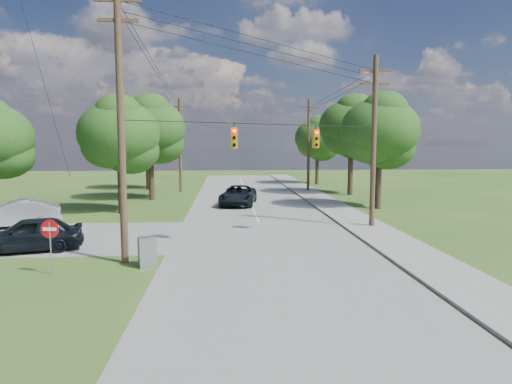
{
  "coord_description": "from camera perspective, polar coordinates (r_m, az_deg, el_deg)",
  "views": [
    {
      "loc": [
        -0.18,
        -19.51,
        5.19
      ],
      "look_at": [
        1.47,
        5.0,
        2.59
      ],
      "focal_mm": 32.0,
      "sensor_mm": 36.0,
      "label": 1
    }
  ],
  "objects": [
    {
      "name": "tree_e_near",
      "position": [
        37.55,
        15.21,
        7.46
      ],
      "size": [
        6.2,
        6.2,
        8.81
      ],
      "color": "#463223",
      "rests_on": "ground"
    },
    {
      "name": "power_lines",
      "position": [
        31.35,
        -0.76,
        13.31
      ],
      "size": [
        13.93,
        29.62,
        4.93
      ],
      "color": "black",
      "rests_on": "ground"
    },
    {
      "name": "ground",
      "position": [
        20.19,
        -3.25,
        -8.86
      ],
      "size": [
        140.0,
        140.0,
        0.0
      ],
      "primitive_type": "plane",
      "color": "#2F4F1A",
      "rests_on": "ground"
    },
    {
      "name": "traffic_signals",
      "position": [
        24.09,
        2.69,
        6.77
      ],
      "size": [
        4.91,
        3.27,
        1.05
      ],
      "color": "#CF920C",
      "rests_on": "ground"
    },
    {
      "name": "car_main_north",
      "position": [
        38.5,
        -2.23,
        -0.42
      ],
      "size": [
        3.57,
        6.25,
        1.64
      ],
      "primitive_type": "imported",
      "rotation": [
        0.0,
        0.0,
        -0.15
      ],
      "color": "black",
      "rests_on": "main_road"
    },
    {
      "name": "pole_ne",
      "position": [
        28.97,
        14.51,
        6.41
      ],
      "size": [
        2.0,
        0.32,
        10.5
      ],
      "color": "brown",
      "rests_on": "ground"
    },
    {
      "name": "pole_north_w",
      "position": [
        49.74,
        -9.46,
        5.9
      ],
      "size": [
        2.0,
        0.32,
        10.0
      ],
      "color": "brown",
      "rests_on": "ground"
    },
    {
      "name": "tree_e_mid",
      "position": [
        47.27,
        11.83,
        8.01
      ],
      "size": [
        6.6,
        6.6,
        9.64
      ],
      "color": "#463223",
      "rests_on": "ground"
    },
    {
      "name": "tree_w_mid",
      "position": [
        43.08,
        -13.07,
        7.75
      ],
      "size": [
        6.4,
        6.4,
        9.22
      ],
      "color": "#463223",
      "rests_on": "ground"
    },
    {
      "name": "tree_w_near",
      "position": [
        35.39,
        -16.74,
        6.99
      ],
      "size": [
        6.0,
        6.0,
        8.4
      ],
      "color": "#463223",
      "rests_on": "ground"
    },
    {
      "name": "tree_e_far",
      "position": [
        58.69,
        7.69,
        6.72
      ],
      "size": [
        5.8,
        5.8,
        8.32
      ],
      "color": "#463223",
      "rests_on": "ground"
    },
    {
      "name": "pole_north_e",
      "position": [
        50.33,
        6.58,
        5.95
      ],
      "size": [
        2.0,
        0.32,
        10.0
      ],
      "color": "brown",
      "rests_on": "ground"
    },
    {
      "name": "tree_w_far",
      "position": [
        53.26,
        -13.48,
        7.03
      ],
      "size": [
        6.0,
        6.0,
        8.73
      ],
      "color": "#463223",
      "rests_on": "ground"
    },
    {
      "name": "car_cross_dark",
      "position": [
        24.51,
        -26.5,
        -4.75
      ],
      "size": [
        5.28,
        3.34,
        1.67
      ],
      "primitive_type": "imported",
      "rotation": [
        0.0,
        0.0,
        -1.27
      ],
      "color": "black",
      "rests_on": "cross_road"
    },
    {
      "name": "car_cross_silver",
      "position": [
        31.87,
        -27.76,
        -2.44
      ],
      "size": [
        5.38,
        3.45,
        1.68
      ],
      "primitive_type": "imported",
      "rotation": [
        0.0,
        0.0,
        -1.21
      ],
      "color": "#ABADB2",
      "rests_on": "cross_road"
    },
    {
      "name": "sidewalk_east",
      "position": [
        26.57,
        15.83,
        -5.32
      ],
      "size": [
        2.6,
        100.0,
        0.12
      ],
      "primitive_type": "cube",
      "color": "#99968F",
      "rests_on": "ground"
    },
    {
      "name": "pole_sw",
      "position": [
        20.42,
        -16.54,
        8.71
      ],
      "size": [
        2.0,
        0.32,
        12.0
      ],
      "color": "brown",
      "rests_on": "ground"
    },
    {
      "name": "main_road",
      "position": [
        25.14,
        1.21,
        -5.83
      ],
      "size": [
        10.0,
        100.0,
        0.03
      ],
      "primitive_type": "cube",
      "color": "gray",
      "rests_on": "ground"
    },
    {
      "name": "control_cabinet",
      "position": [
        19.92,
        -13.45,
        -7.33
      ],
      "size": [
        0.85,
        0.74,
        1.28
      ],
      "primitive_type": "cube",
      "rotation": [
        0.0,
        0.0,
        0.37
      ],
      "color": "gray",
      "rests_on": "ground"
    },
    {
      "name": "do_not_enter_sign",
      "position": [
        19.77,
        -24.36,
        -4.88
      ],
      "size": [
        0.74,
        0.13,
        2.22
      ],
      "rotation": [
        0.0,
        0.0,
        -0.11
      ],
      "color": "gray",
      "rests_on": "ground"
    }
  ]
}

